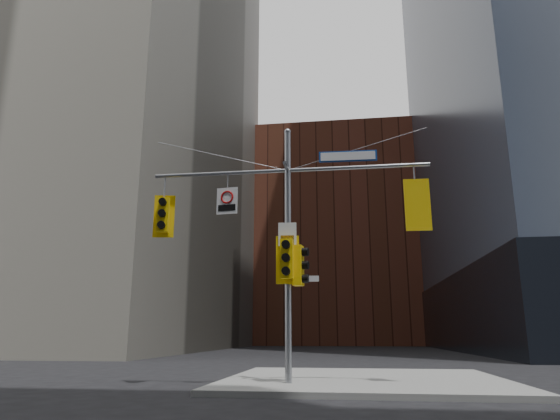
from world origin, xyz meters
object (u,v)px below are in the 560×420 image
(traffic_light_pole_front, at_px, (287,259))
(regulatory_sign_arm, at_px, (227,200))
(traffic_light_east_arm, at_px, (416,206))
(signal_assembly, at_px, (288,224))
(traffic_light_west_arm, at_px, (163,215))
(traffic_light_pole_side, at_px, (300,265))
(street_sign_blade, at_px, (348,156))

(traffic_light_pole_front, xyz_separation_m, regulatory_sign_arm, (-1.77, 0.25, 1.79))
(traffic_light_east_arm, bearing_deg, signal_assembly, -2.24)
(traffic_light_west_arm, xyz_separation_m, traffic_light_east_arm, (7.26, -0.01, -0.00))
(signal_assembly, distance_m, traffic_light_pole_front, 1.07)
(traffic_light_west_arm, height_order, regulatory_sign_arm, regulatory_sign_arm)
(traffic_light_east_arm, distance_m, traffic_light_pole_side, 3.59)
(street_sign_blade, height_order, regulatory_sign_arm, street_sign_blade)
(signal_assembly, xyz_separation_m, regulatory_sign_arm, (-1.77, -0.02, 0.76))
(regulatory_sign_arm, bearing_deg, traffic_light_west_arm, -174.42)
(street_sign_blade, distance_m, regulatory_sign_arm, 3.71)
(traffic_light_pole_side, distance_m, street_sign_blade, 3.43)
(traffic_light_pole_front, relative_size, regulatory_sign_arm, 1.69)
(traffic_light_east_arm, relative_size, regulatory_sign_arm, 1.83)
(traffic_light_pole_side, bearing_deg, street_sign_blade, -80.93)
(street_sign_blade, xyz_separation_m, regulatory_sign_arm, (-3.52, -0.02, -1.17))
(regulatory_sign_arm, bearing_deg, traffic_light_pole_side, 7.12)
(traffic_light_west_arm, relative_size, regulatory_sign_arm, 1.62)
(traffic_light_pole_front, bearing_deg, street_sign_blade, 7.83)
(signal_assembly, bearing_deg, regulatory_sign_arm, -179.35)
(traffic_light_east_arm, relative_size, traffic_light_pole_side, 1.30)
(traffic_light_pole_side, distance_m, regulatory_sign_arm, 2.86)
(street_sign_blade, bearing_deg, signal_assembly, 178.19)
(street_sign_blade, bearing_deg, traffic_light_east_arm, -2.00)
(signal_assembly, xyz_separation_m, street_sign_blade, (1.74, 0.00, 1.93))
(traffic_light_east_arm, distance_m, regulatory_sign_arm, 5.34)
(traffic_light_pole_front, bearing_deg, traffic_light_west_arm, 174.72)
(traffic_light_pole_front, bearing_deg, traffic_light_east_arm, 3.33)
(signal_assembly, height_order, traffic_light_pole_side, signal_assembly)
(traffic_light_east_arm, bearing_deg, traffic_light_west_arm, -2.34)
(regulatory_sign_arm, bearing_deg, street_sign_blade, 6.95)
(traffic_light_west_arm, distance_m, traffic_light_pole_front, 3.97)
(traffic_light_pole_front, bearing_deg, traffic_light_pole_side, 38.28)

